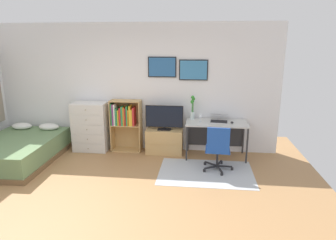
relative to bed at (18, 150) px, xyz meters
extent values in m
plane|color=#A87A4C|center=(2.14, -1.37, -0.23)|extent=(7.20, 7.20, 0.00)
cube|color=white|center=(2.14, 1.06, 1.12)|extent=(6.12, 0.06, 2.70)
cube|color=black|center=(2.76, 1.01, 1.57)|extent=(0.59, 0.02, 0.42)
cube|color=#285B93|center=(2.76, 1.00, 1.57)|extent=(0.55, 0.01, 0.38)
cube|color=black|center=(3.41, 1.01, 1.52)|extent=(0.59, 0.02, 0.42)
cube|color=teal|center=(3.41, 1.00, 1.52)|extent=(0.55, 0.01, 0.38)
cube|color=#B2B7BC|center=(3.70, -0.12, -0.23)|extent=(1.70, 1.20, 0.01)
cube|color=brown|center=(0.00, -0.02, -0.18)|extent=(1.47, 2.03, 0.10)
cube|color=#6B8C5B|center=(0.00, -0.02, 0.04)|extent=(1.43, 1.99, 0.35)
ellipsoid|color=white|center=(-0.33, 0.72, 0.28)|extent=(0.45, 0.29, 0.14)
ellipsoid|color=white|center=(0.29, 0.74, 0.28)|extent=(0.45, 0.29, 0.14)
cube|color=silver|center=(1.22, 0.79, 0.30)|extent=(0.73, 0.42, 1.06)
cube|color=silver|center=(1.22, 0.57, -0.12)|extent=(0.69, 0.01, 0.19)
sphere|color=#A59E8C|center=(1.22, 0.56, -0.12)|extent=(0.03, 0.03, 0.03)
cube|color=silver|center=(1.22, 0.57, 0.09)|extent=(0.69, 0.01, 0.19)
sphere|color=#A59E8C|center=(1.22, 0.56, 0.09)|extent=(0.03, 0.03, 0.03)
cube|color=silver|center=(1.22, 0.57, 0.30)|extent=(0.69, 0.01, 0.19)
sphere|color=#A59E8C|center=(1.22, 0.56, 0.30)|extent=(0.03, 0.03, 0.03)
cube|color=silver|center=(1.22, 0.57, 0.51)|extent=(0.69, 0.01, 0.19)
sphere|color=#A59E8C|center=(1.22, 0.56, 0.51)|extent=(0.03, 0.03, 0.03)
cube|color=silver|center=(1.22, 0.57, 0.72)|extent=(0.69, 0.01, 0.19)
sphere|color=#A59E8C|center=(1.22, 0.56, 0.72)|extent=(0.03, 0.03, 0.03)
cube|color=tan|center=(1.68, 0.85, 0.32)|extent=(0.02, 0.30, 1.11)
cube|color=tan|center=(2.31, 0.85, 0.32)|extent=(0.02, 0.30, 1.11)
cube|color=tan|center=(1.99, 0.85, -0.22)|extent=(0.65, 0.30, 0.02)
cube|color=tan|center=(1.99, 0.85, 0.35)|extent=(0.61, 0.30, 0.02)
cube|color=tan|center=(1.99, 0.85, 0.87)|extent=(0.61, 0.30, 0.02)
cube|color=tan|center=(1.99, 0.99, 0.32)|extent=(0.65, 0.01, 1.11)
cube|color=#2D8C4C|center=(1.71, 0.82, 0.59)|extent=(0.02, 0.22, 0.46)
cube|color=#8C388C|center=(1.74, 0.80, 0.58)|extent=(0.02, 0.18, 0.45)
cube|color=white|center=(1.77, 0.80, 0.58)|extent=(0.03, 0.19, 0.45)
cube|color=#2D8C4C|center=(1.82, 0.82, 0.54)|extent=(0.04, 0.23, 0.37)
cube|color=gold|center=(1.85, 0.82, 0.52)|extent=(0.02, 0.22, 0.33)
cube|color=red|center=(1.89, 0.80, 0.54)|extent=(0.04, 0.19, 0.38)
cube|color=#2D8C4C|center=(1.94, 0.79, 0.56)|extent=(0.04, 0.17, 0.41)
cube|color=orange|center=(1.97, 0.81, 0.56)|extent=(0.03, 0.21, 0.40)
cube|color=red|center=(2.01, 0.79, 0.54)|extent=(0.02, 0.17, 0.37)
cube|color=#2D8C4C|center=(2.04, 0.82, 0.56)|extent=(0.03, 0.22, 0.42)
cube|color=orange|center=(2.07, 0.82, 0.53)|extent=(0.02, 0.23, 0.34)
cube|color=gold|center=(2.10, 0.81, 0.57)|extent=(0.03, 0.21, 0.43)
cube|color=gold|center=(2.14, 0.81, 0.53)|extent=(0.04, 0.21, 0.35)
cube|color=red|center=(2.18, 0.82, 0.55)|extent=(0.03, 0.23, 0.39)
cube|color=tan|center=(2.83, 0.80, 0.03)|extent=(0.77, 0.40, 0.52)
cube|color=tan|center=(2.83, 0.59, 0.03)|extent=(0.77, 0.01, 0.02)
cube|color=black|center=(2.83, 0.78, 0.30)|extent=(0.28, 0.16, 0.02)
cube|color=black|center=(2.83, 0.78, 0.33)|extent=(0.06, 0.04, 0.05)
cube|color=black|center=(2.83, 0.78, 0.57)|extent=(0.79, 0.02, 0.46)
cube|color=black|center=(2.83, 0.77, 0.57)|extent=(0.76, 0.01, 0.43)
cube|color=silver|center=(3.90, 0.69, 0.49)|extent=(1.23, 0.62, 0.03)
cube|color=#2D2D30|center=(3.32, 0.41, 0.12)|extent=(0.03, 0.03, 0.71)
cube|color=#2D2D30|center=(4.49, 0.41, 0.12)|extent=(0.03, 0.03, 0.71)
cube|color=#2D2D30|center=(3.32, 0.97, 0.12)|extent=(0.03, 0.03, 0.71)
cube|color=#2D2D30|center=(4.49, 0.97, 0.12)|extent=(0.03, 0.03, 0.71)
cube|color=#2D2D30|center=(3.90, 0.99, 0.16)|extent=(1.17, 0.02, 0.50)
cylinder|color=#232326|center=(4.19, 0.05, -0.21)|extent=(0.05, 0.05, 0.05)
cube|color=#232326|center=(4.05, 0.05, -0.17)|extent=(0.28, 0.04, 0.02)
cylinder|color=#232326|center=(4.01, 0.32, -0.21)|extent=(0.05, 0.05, 0.05)
cube|color=#232326|center=(3.96, 0.19, -0.17)|extent=(0.13, 0.27, 0.02)
cylinder|color=#232326|center=(3.69, 0.23, -0.21)|extent=(0.05, 0.05, 0.05)
cube|color=#232326|center=(3.80, 0.14, -0.17)|extent=(0.24, 0.20, 0.02)
cylinder|color=#232326|center=(3.68, -0.10, -0.21)|extent=(0.05, 0.05, 0.05)
cube|color=#232326|center=(3.79, -0.02, -0.17)|extent=(0.25, 0.18, 0.02)
cylinder|color=#232326|center=(3.98, -0.21, -0.21)|extent=(0.05, 0.05, 0.05)
cube|color=#232326|center=(3.95, -0.08, -0.17)|extent=(0.10, 0.28, 0.02)
cylinder|color=#232326|center=(3.91, 0.06, 0.00)|extent=(0.04, 0.04, 0.30)
cube|color=#1E479E|center=(3.91, 0.06, 0.16)|extent=(0.46, 0.46, 0.03)
cube|color=#1E479E|center=(3.90, -0.14, 0.40)|extent=(0.40, 0.05, 0.45)
cube|color=#B7B7BC|center=(3.95, 0.71, 0.51)|extent=(0.37, 0.27, 0.01)
cube|color=black|center=(3.95, 0.71, 0.52)|extent=(0.35, 0.24, 0.00)
cube|color=#B7B7BC|center=(3.96, 0.86, 0.63)|extent=(0.37, 0.25, 0.07)
cube|color=navy|center=(3.96, 0.86, 0.63)|extent=(0.35, 0.23, 0.06)
ellipsoid|color=#262628|center=(4.20, 0.65, 0.52)|extent=(0.06, 0.10, 0.03)
cylinder|color=silver|center=(3.41, 0.87, 0.59)|extent=(0.09, 0.09, 0.16)
cylinder|color=#3D8438|center=(3.42, 0.86, 0.75)|extent=(0.01, 0.01, 0.39)
sphere|color=#308B2C|center=(3.42, 0.86, 0.94)|extent=(0.07, 0.07, 0.07)
cylinder|color=#3D8438|center=(3.40, 0.89, 0.72)|extent=(0.01, 0.01, 0.33)
sphere|color=#308B2C|center=(3.40, 0.89, 0.88)|extent=(0.07, 0.07, 0.07)
cylinder|color=#3D8438|center=(3.40, 0.87, 0.72)|extent=(0.01, 0.01, 0.32)
sphere|color=#308B2C|center=(3.40, 0.87, 0.88)|extent=(0.07, 0.07, 0.07)
cylinder|color=#3D8438|center=(3.41, 0.85, 0.77)|extent=(0.01, 0.01, 0.42)
sphere|color=#308B2C|center=(3.41, 0.85, 0.98)|extent=(0.07, 0.07, 0.07)
cylinder|color=silver|center=(3.58, 0.67, 0.51)|extent=(0.06, 0.06, 0.01)
cylinder|color=silver|center=(3.58, 0.67, 0.56)|extent=(0.01, 0.01, 0.10)
cone|color=silver|center=(3.58, 0.67, 0.65)|extent=(0.07, 0.07, 0.07)
camera|label=1|loc=(3.59, -5.12, 2.05)|focal=31.54mm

